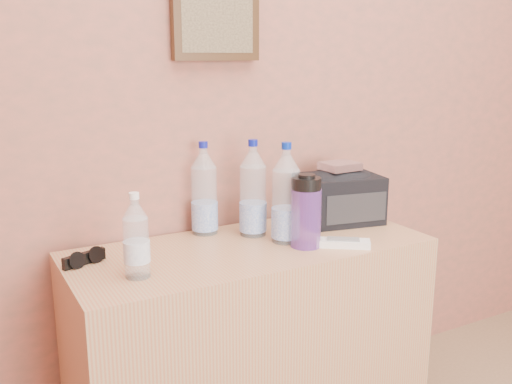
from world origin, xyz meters
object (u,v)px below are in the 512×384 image
pet_large_b (204,193)px  dresser (251,348)px  toiletry_bag (338,196)px  foil_packet (340,166)px  pet_small (136,240)px  nalgene_bottle (306,211)px  pet_large_d (286,199)px  sunglasses (84,259)px  ac_remote (343,243)px  pet_large_c (253,193)px

pet_large_b → dresser: bearing=-68.9°
toiletry_bag → foil_packet: bearing=-105.4°
pet_small → nalgene_bottle: bearing=-0.8°
pet_small → toiletry_bag: 0.81m
pet_large_d → nalgene_bottle: (0.03, -0.07, -0.03)m
pet_large_b → toiletry_bag: 0.49m
pet_small → sunglasses: 0.21m
dresser → ac_remote: size_ratio=6.85×
foil_packet → ac_remote: bearing=-123.6°
pet_large_b → pet_large_d: (0.19, -0.21, 0.00)m
sunglasses → pet_small: bearing=-78.4°
dresser → ac_remote: (0.25, -0.15, 0.37)m
sunglasses → toiletry_bag: size_ratio=0.47×
pet_large_d → ac_remote: size_ratio=1.94×
pet_large_c → foil_packet: 0.34m
toiletry_bag → pet_large_c: bearing=-171.4°
nalgene_bottle → toiletry_bag: bearing=34.2°
pet_large_d → nalgene_bottle: pet_large_d is taller
dresser → pet_large_c: size_ratio=3.56×
pet_large_d → pet_small: size_ratio=1.37×
dresser → nalgene_bottle: (0.15, -0.09, 0.47)m
pet_small → foil_packet: pet_small is taller
sunglasses → foil_packet: size_ratio=1.08×
sunglasses → pet_large_c: bearing=-19.6°
dresser → sunglasses: size_ratio=8.52×
ac_remote → foil_packet: foil_packet is taller
ac_remote → toiletry_bag: bearing=92.1°
pet_small → ac_remote: (0.64, -0.07, -0.09)m
sunglasses → toiletry_bag: (0.90, 0.00, 0.08)m
ac_remote → dresser: bearing=-175.5°
nalgene_bottle → ac_remote: nalgene_bottle is taller
nalgene_bottle → ac_remote: size_ratio=1.39×
sunglasses → foil_packet: bearing=-21.3°
pet_large_d → dresser: bearing=172.0°
sunglasses → toiletry_bag: toiletry_bag is taller
pet_large_b → ac_remote: (0.32, -0.34, -0.13)m
dresser → pet_small: bearing=-168.3°
pet_small → foil_packet: (0.79, 0.16, 0.10)m
dresser → sunglasses: 0.63m
pet_large_b → pet_large_c: bearing=-34.8°
pet_large_d → sunglasses: bearing=170.6°
pet_large_d → sunglasses: pet_large_d is taller
pet_small → nalgene_bottle: (0.54, -0.01, 0.01)m
toiletry_bag → ac_remote: bearing=-112.9°
dresser → toiletry_bag: 0.61m
toiletry_bag → foil_packet: 0.11m
pet_large_c → nalgene_bottle: bearing=-65.2°
dresser → pet_large_c: 0.51m
pet_large_b → foil_packet: size_ratio=2.52×
pet_small → toiletry_bag: (0.79, 0.17, -0.01)m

